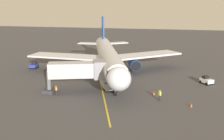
# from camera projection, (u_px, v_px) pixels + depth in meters

# --- Properties ---
(ground_plane) EXTENTS (220.00, 220.00, 0.00)m
(ground_plane) POSITION_uv_depth(u_px,v_px,m) (118.00, 73.00, 61.24)
(ground_plane) COLOR #424244
(apron_lead_in_line) EXTENTS (13.24, 37.90, 0.01)m
(apron_lead_in_line) POSITION_uv_depth(u_px,v_px,m) (101.00, 83.00, 53.59)
(apron_lead_in_line) COLOR yellow
(apron_lead_in_line) RESTS_ON ground
(airplane) EXTENTS (32.91, 39.16, 11.50)m
(airplane) POSITION_uv_depth(u_px,v_px,m) (108.00, 56.00, 58.62)
(airplane) COLOR silver
(airplane) RESTS_ON ground
(jet_bridge) EXTENTS (11.35, 6.13, 5.40)m
(jet_bridge) POSITION_uv_depth(u_px,v_px,m) (82.00, 70.00, 47.23)
(jet_bridge) COLOR #B7B7BC
(jet_bridge) RESTS_ON ground
(ground_crew_marshaller) EXTENTS (0.47, 0.44, 1.71)m
(ground_crew_marshaller) POSITION_uv_depth(u_px,v_px,m) (56.00, 90.00, 45.93)
(ground_crew_marshaller) COLOR #23232D
(ground_crew_marshaller) RESTS_ON ground
(ground_crew_wing_walker) EXTENTS (0.46, 0.46, 1.71)m
(ground_crew_wing_walker) POSITION_uv_depth(u_px,v_px,m) (160.00, 95.00, 43.41)
(ground_crew_wing_walker) COLOR #23232D
(ground_crew_wing_walker) RESTS_ON ground
(ground_crew_loader) EXTENTS (0.38, 0.46, 1.71)m
(ground_crew_loader) POSITION_uv_depth(u_px,v_px,m) (100.00, 63.00, 66.63)
(ground_crew_loader) COLOR #23232D
(ground_crew_loader) RESTS_ON ground
(tug_near_nose) EXTENTS (2.60, 2.73, 1.50)m
(tug_near_nose) POSITION_uv_depth(u_px,v_px,m) (206.00, 80.00, 52.56)
(tug_near_nose) COLOR white
(tug_near_nose) RESTS_ON ground
(box_truck_portside) EXTENTS (3.85, 4.98, 2.62)m
(box_truck_portside) POSITION_uv_depth(u_px,v_px,m) (108.00, 81.00, 49.30)
(box_truck_portside) COLOR #9E9EA3
(box_truck_portside) RESTS_ON ground
(tug_starboard_side) EXTENTS (1.83, 2.48, 1.50)m
(tug_starboard_side) POSITION_uv_depth(u_px,v_px,m) (34.00, 65.00, 65.36)
(tug_starboard_side) COLOR #2D3899
(tug_starboard_side) RESTS_ON ground
(safety_cone_nose_left) EXTENTS (0.32, 0.32, 0.55)m
(safety_cone_nose_left) POSITION_uv_depth(u_px,v_px,m) (191.00, 105.00, 40.95)
(safety_cone_nose_left) COLOR #F2590F
(safety_cone_nose_left) RESTS_ON ground
(safety_cone_nose_right) EXTENTS (0.32, 0.32, 0.55)m
(safety_cone_nose_right) POSITION_uv_depth(u_px,v_px,m) (154.00, 93.00, 46.46)
(safety_cone_nose_right) COLOR #F2590F
(safety_cone_nose_right) RESTS_ON ground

